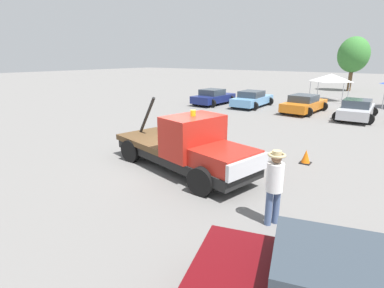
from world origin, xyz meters
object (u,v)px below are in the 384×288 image
(parked_car_skyblue, at_px, (252,99))
(traffic_cone, at_px, (306,157))
(parked_car_orange, at_px, (304,104))
(person_near_truck, at_px, (275,182))
(parked_car_navy, at_px, (213,97))
(tow_truck, at_px, (188,148))
(canopy_tent_white, at_px, (331,78))
(tree_left, at_px, (354,55))
(parked_car_silver, at_px, (356,110))

(parked_car_skyblue, distance_m, traffic_cone, 13.81)
(parked_car_orange, bearing_deg, person_near_truck, -161.89)
(parked_car_navy, bearing_deg, parked_car_skyblue, -73.59)
(tow_truck, relative_size, canopy_tent_white, 2.21)
(person_near_truck, xyz_separation_m, tree_left, (-4.08, 34.66, 3.12))
(parked_car_skyblue, distance_m, tree_left, 19.04)
(parked_car_silver, bearing_deg, parked_car_skyblue, 83.19)
(person_near_truck, relative_size, tree_left, 0.30)
(person_near_truck, xyz_separation_m, canopy_tent_white, (-4.06, 24.23, 1.02))
(canopy_tent_white, bearing_deg, parked_car_orange, -89.98)
(tree_left, distance_m, traffic_cone, 30.13)
(parked_car_navy, relative_size, parked_car_silver, 0.94)
(parked_car_skyblue, relative_size, parked_car_silver, 1.02)
(parked_car_skyblue, xyz_separation_m, tree_left, (4.25, 18.21, 3.59))
(parked_car_navy, bearing_deg, canopy_tent_white, -39.01)
(parked_car_skyblue, relative_size, parked_car_orange, 0.97)
(tow_truck, height_order, parked_car_skyblue, tow_truck)
(parked_car_orange, bearing_deg, canopy_tent_white, 4.14)
(parked_car_orange, distance_m, canopy_tent_white, 8.08)
(person_near_truck, height_order, parked_car_orange, person_near_truck)
(person_near_truck, relative_size, traffic_cone, 3.47)
(parked_car_silver, bearing_deg, parked_car_navy, 88.82)
(tow_truck, relative_size, person_near_truck, 3.35)
(person_near_truck, height_order, tree_left, tree_left)
(parked_car_skyblue, bearing_deg, parked_car_navy, 102.89)
(parked_car_silver, distance_m, tree_left, 19.51)
(tow_truck, height_order, parked_car_navy, tow_truck)
(tow_truck, distance_m, person_near_truck, 4.13)
(parked_car_silver, height_order, tree_left, tree_left)
(parked_car_orange, height_order, traffic_cone, parked_car_orange)
(parked_car_orange, bearing_deg, traffic_cone, -158.95)
(traffic_cone, bearing_deg, tree_left, 96.64)
(canopy_tent_white, height_order, traffic_cone, canopy_tent_white)
(person_near_truck, relative_size, parked_car_navy, 0.43)
(parked_car_orange, relative_size, canopy_tent_white, 1.70)
(tow_truck, bearing_deg, parked_car_silver, 89.21)
(canopy_tent_white, bearing_deg, parked_car_silver, -67.08)
(person_near_truck, bearing_deg, canopy_tent_white, 129.99)
(parked_car_skyblue, relative_size, traffic_cone, 8.69)
(person_near_truck, distance_m, parked_car_silver, 15.84)
(canopy_tent_white, xyz_separation_m, traffic_cone, (3.44, -19.23, -1.89))
(parked_car_silver, relative_size, tree_left, 0.74)
(parked_car_orange, height_order, canopy_tent_white, canopy_tent_white)
(tow_truck, bearing_deg, canopy_tent_white, 102.90)
(parked_car_orange, xyz_separation_m, canopy_tent_white, (-0.00, 7.94, 1.49))
(parked_car_navy, bearing_deg, parked_car_silver, -86.72)
(person_near_truck, bearing_deg, parked_car_navy, 157.09)
(parked_car_silver, xyz_separation_m, tree_left, (-3.57, 18.84, 3.59))
(tow_truck, xyz_separation_m, parked_car_silver, (3.30, 14.25, -0.26))
(tree_left, bearing_deg, parked_car_navy, -111.60)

